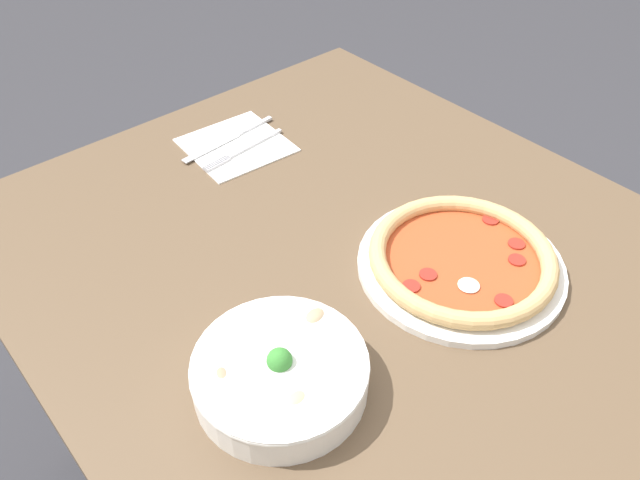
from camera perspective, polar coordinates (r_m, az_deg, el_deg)
The scene contains 6 objects.
dining_table at distance 0.99m, azimuth 7.70°, elevation -8.72°, with size 1.35×0.96×0.74m.
pizza at distance 0.96m, azimuth 12.82°, elevation -1.79°, with size 0.31×0.31×0.04m.
bowl at distance 0.79m, azimuth -3.82°, elevation -11.79°, with size 0.22×0.22×0.07m.
napkin at distance 1.22m, azimuth -7.68°, elevation 8.60°, with size 0.19×0.19×0.00m.
fork at distance 1.20m, azimuth -6.87°, elevation 8.28°, with size 0.03×0.19×0.00m.
knife at distance 1.24m, azimuth -7.95°, elevation 9.33°, with size 0.03×0.22×0.01m.
Camera 1 is at (-0.38, 0.50, 1.40)m, focal length 35.00 mm.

